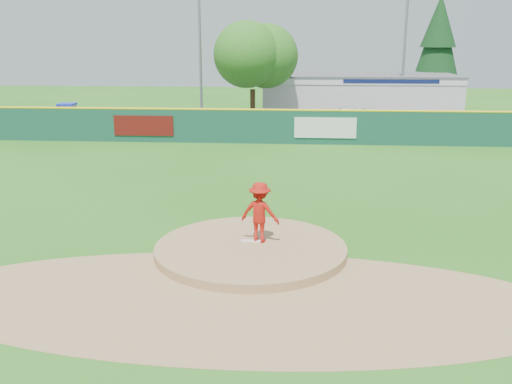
# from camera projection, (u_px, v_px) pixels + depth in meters

# --- Properties ---
(ground) EXTENTS (120.00, 120.00, 0.00)m
(ground) POSITION_uv_depth(u_px,v_px,m) (251.00, 253.00, 16.38)
(ground) COLOR #286B19
(ground) RESTS_ON ground
(pitchers_mound) EXTENTS (5.50, 5.50, 0.50)m
(pitchers_mound) POSITION_uv_depth(u_px,v_px,m) (251.00, 253.00, 16.38)
(pitchers_mound) COLOR #9E774C
(pitchers_mound) RESTS_ON ground
(pitching_rubber) EXTENTS (0.60, 0.15, 0.04)m
(pitching_rubber) POSITION_uv_depth(u_px,v_px,m) (252.00, 241.00, 16.60)
(pitching_rubber) COLOR white
(pitching_rubber) RESTS_ON pitchers_mound
(infield_dirt_arc) EXTENTS (15.40, 15.40, 0.01)m
(infield_dirt_arc) POSITION_uv_depth(u_px,v_px,m) (240.00, 299.00, 13.49)
(infield_dirt_arc) COLOR #9E774C
(infield_dirt_arc) RESTS_ON ground
(parking_lot) EXTENTS (44.00, 16.00, 0.02)m
(parking_lot) POSITION_uv_depth(u_px,v_px,m) (282.00, 122.00, 42.39)
(parking_lot) COLOR #38383A
(parking_lot) RESTS_ON ground
(pitcher) EXTENTS (1.27, 0.93, 1.77)m
(pitcher) POSITION_uv_depth(u_px,v_px,m) (260.00, 212.00, 16.42)
(pitcher) COLOR #B2160F
(pitcher) RESTS_ON pitchers_mound
(van) EXTENTS (5.40, 3.11, 1.42)m
(van) POSITION_uv_depth(u_px,v_px,m) (358.00, 117.00, 39.83)
(van) COLOR silver
(van) RESTS_ON parking_lot
(pool_building_grp) EXTENTS (15.20, 8.20, 3.31)m
(pool_building_grp) POSITION_uv_depth(u_px,v_px,m) (358.00, 94.00, 46.33)
(pool_building_grp) COLOR silver
(pool_building_grp) RESTS_ON ground
(fence_banners) EXTENTS (14.39, 0.04, 1.20)m
(fence_banners) POSITION_uv_depth(u_px,v_px,m) (233.00, 127.00, 33.58)
(fence_banners) COLOR #5D100D
(fence_banners) RESTS_ON ground
(playground_slide) EXTENTS (1.09, 3.08, 1.70)m
(playground_slide) POSITION_uv_depth(u_px,v_px,m) (67.00, 115.00, 39.74)
(playground_slide) COLOR #1B31EB
(playground_slide) RESTS_ON ground
(outfield_fence) EXTENTS (40.00, 0.14, 2.07)m
(outfield_fence) POSITION_uv_depth(u_px,v_px,m) (277.00, 126.00, 33.44)
(outfield_fence) COLOR #154536
(outfield_fence) RESTS_ON ground
(deciduous_tree) EXTENTS (5.60, 5.60, 7.36)m
(deciduous_tree) POSITION_uv_depth(u_px,v_px,m) (253.00, 61.00, 39.44)
(deciduous_tree) COLOR #382314
(deciduous_tree) RESTS_ON ground
(conifer_tree) EXTENTS (4.40, 4.40, 9.50)m
(conifer_tree) POSITION_uv_depth(u_px,v_px,m) (438.00, 45.00, 48.68)
(conifer_tree) COLOR #382314
(conifer_tree) RESTS_ON ground
(light_pole_left) EXTENTS (1.75, 0.25, 11.00)m
(light_pole_left) POSITION_uv_depth(u_px,v_px,m) (200.00, 39.00, 41.28)
(light_pole_left) COLOR gray
(light_pole_left) RESTS_ON ground
(light_pole_right) EXTENTS (1.75, 0.25, 10.00)m
(light_pole_right) POSITION_uv_depth(u_px,v_px,m) (405.00, 46.00, 42.23)
(light_pole_right) COLOR gray
(light_pole_right) RESTS_ON ground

